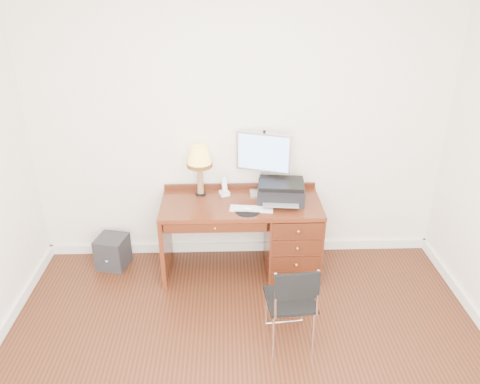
{
  "coord_description": "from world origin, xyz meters",
  "views": [
    {
      "loc": [
        -0.13,
        -2.5,
        2.74
      ],
      "look_at": [
        -0.02,
        1.2,
        0.96
      ],
      "focal_mm": 35.0,
      "sensor_mm": 36.0,
      "label": 1
    }
  ],
  "objects_px": {
    "equipment_box": "(113,252)",
    "printer": "(281,191)",
    "monitor": "(263,156)",
    "chair": "(292,298)",
    "phone": "(224,190)",
    "leg_lamp": "(199,159)",
    "desk": "(274,232)"
  },
  "relations": [
    {
      "from": "equipment_box",
      "to": "printer",
      "type": "bearing_deg",
      "value": 10.91
    },
    {
      "from": "monitor",
      "to": "chair",
      "type": "relative_size",
      "value": 0.78
    },
    {
      "from": "printer",
      "to": "equipment_box",
      "type": "distance_m",
      "value": 1.8
    },
    {
      "from": "monitor",
      "to": "equipment_box",
      "type": "bearing_deg",
      "value": -156.75
    },
    {
      "from": "monitor",
      "to": "phone",
      "type": "relative_size",
      "value": 3.31
    },
    {
      "from": "leg_lamp",
      "to": "phone",
      "type": "xyz_separation_m",
      "value": [
        0.23,
        -0.02,
        -0.31
      ]
    },
    {
      "from": "desk",
      "to": "leg_lamp",
      "type": "distance_m",
      "value": 1.01
    },
    {
      "from": "printer",
      "to": "chair",
      "type": "xyz_separation_m",
      "value": [
        -0.03,
        -1.11,
        -0.37
      ]
    },
    {
      "from": "monitor",
      "to": "desk",
      "type": "bearing_deg",
      "value": -42.22
    },
    {
      "from": "monitor",
      "to": "chair",
      "type": "height_order",
      "value": "monitor"
    },
    {
      "from": "phone",
      "to": "printer",
      "type": "bearing_deg",
      "value": -32.98
    },
    {
      "from": "monitor",
      "to": "phone",
      "type": "height_order",
      "value": "monitor"
    },
    {
      "from": "monitor",
      "to": "phone",
      "type": "bearing_deg",
      "value": -153.93
    },
    {
      "from": "desk",
      "to": "monitor",
      "type": "distance_m",
      "value": 0.76
    },
    {
      "from": "monitor",
      "to": "chair",
      "type": "bearing_deg",
      "value": -64.73
    },
    {
      "from": "printer",
      "to": "chair",
      "type": "height_order",
      "value": "printer"
    },
    {
      "from": "monitor",
      "to": "printer",
      "type": "xyz_separation_m",
      "value": [
        0.16,
        -0.17,
        -0.29
      ]
    },
    {
      "from": "phone",
      "to": "desk",
      "type": "bearing_deg",
      "value": -37.68
    },
    {
      "from": "printer",
      "to": "leg_lamp",
      "type": "xyz_separation_m",
      "value": [
        -0.76,
        0.15,
        0.27
      ]
    },
    {
      "from": "monitor",
      "to": "equipment_box",
      "type": "relative_size",
      "value": 1.87
    },
    {
      "from": "chair",
      "to": "equipment_box",
      "type": "height_order",
      "value": "chair"
    },
    {
      "from": "printer",
      "to": "equipment_box",
      "type": "xyz_separation_m",
      "value": [
        -1.66,
        0.07,
        -0.68
      ]
    },
    {
      "from": "phone",
      "to": "equipment_box",
      "type": "bearing_deg",
      "value": 163.77
    },
    {
      "from": "printer",
      "to": "leg_lamp",
      "type": "height_order",
      "value": "leg_lamp"
    },
    {
      "from": "phone",
      "to": "chair",
      "type": "relative_size",
      "value": 0.24
    },
    {
      "from": "phone",
      "to": "equipment_box",
      "type": "xyz_separation_m",
      "value": [
        -1.13,
        -0.06,
        -0.64
      ]
    },
    {
      "from": "printer",
      "to": "equipment_box",
      "type": "height_order",
      "value": "printer"
    },
    {
      "from": "desk",
      "to": "printer",
      "type": "bearing_deg",
      "value": 28.23
    },
    {
      "from": "leg_lamp",
      "to": "phone",
      "type": "height_order",
      "value": "leg_lamp"
    },
    {
      "from": "printer",
      "to": "phone",
      "type": "height_order",
      "value": "printer"
    },
    {
      "from": "phone",
      "to": "equipment_box",
      "type": "distance_m",
      "value": 1.3
    },
    {
      "from": "leg_lamp",
      "to": "chair",
      "type": "xyz_separation_m",
      "value": [
        0.73,
        -1.26,
        -0.64
      ]
    }
  ]
}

